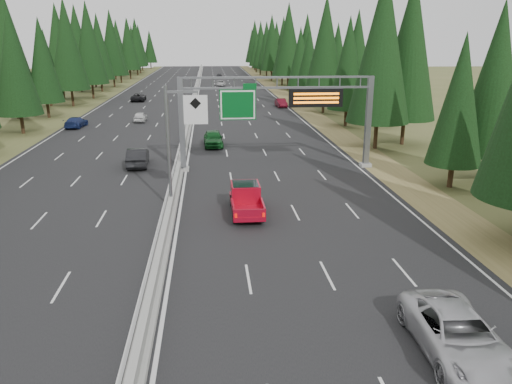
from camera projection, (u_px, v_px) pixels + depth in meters
road at (193, 105)px, 85.27m from camera, size 32.00×260.00×0.08m
shoulder_right at (296, 104)px, 86.86m from camera, size 3.60×260.00×0.06m
shoulder_left at (87, 106)px, 83.68m from camera, size 3.60×260.00×0.06m
median_barrier at (193, 103)px, 85.16m from camera, size 0.70×260.00×0.85m
sign_gantry at (285, 108)px, 41.58m from camera, size 16.75×0.98×7.80m
hov_sign_pole at (177, 139)px, 31.56m from camera, size 2.80×0.50×8.00m
tree_row_right at (328, 49)px, 80.04m from camera, size 11.36×246.99×18.59m
tree_row_left at (41, 50)px, 74.23m from camera, size 11.94×243.71×18.85m
silver_minivan at (457, 334)px, 17.48m from camera, size 2.81×5.81×1.59m
red_pickup at (246, 197)px, 32.16m from camera, size 1.93×5.39×1.76m
car_ahead_green at (213, 138)px, 52.01m from camera, size 2.09×4.89×1.64m
car_ahead_dkred at (281, 103)px, 82.18m from camera, size 1.68×4.22×1.37m
car_ahead_dkgrey at (248, 102)px, 82.86m from camera, size 2.54×5.71×1.63m
car_ahead_white at (221, 83)px, 119.22m from camera, size 2.34×4.88×1.34m
car_ahead_far at (219, 76)px, 144.36m from camera, size 1.71×3.92×1.31m
car_onc_near at (138, 157)px, 43.83m from camera, size 1.97×4.96×1.60m
car_onc_blue at (76, 122)px, 63.14m from camera, size 2.32×4.75×1.33m
car_onc_white at (140, 117)px, 67.68m from camera, size 1.57×3.86×1.31m
car_onc_far at (139, 97)px, 90.25m from camera, size 2.41×5.13×1.42m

